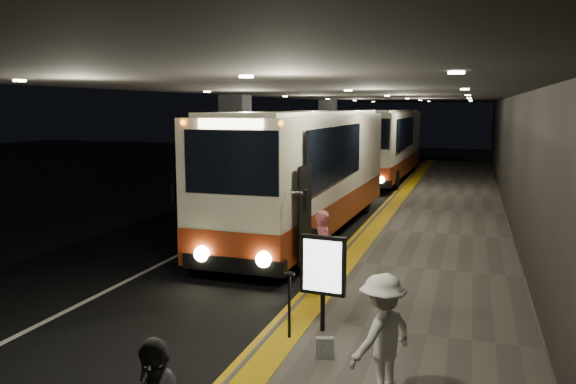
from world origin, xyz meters
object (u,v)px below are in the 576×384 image
Objects in this scene: coach_second at (385,147)px; passenger_waiting_white at (382,336)px; passenger_boarding at (324,250)px; stanchion_post at (289,306)px; info_sign at (323,267)px; coach_main at (308,177)px; bag_polka at (325,348)px.

passenger_waiting_white is at bearing -80.62° from coach_second.
passenger_boarding is 2.74m from stanchion_post.
info_sign is at bearing 46.41° from stanchion_post.
coach_main is at bearing -0.85° from passenger_boarding.
stanchion_post is (0.12, -2.73, -0.29)m from passenger_boarding.
stanchion_post is (-0.76, 0.57, 0.39)m from bag_polka.
stanchion_post is at bearing 162.27° from passenger_boarding.
passenger_waiting_white is 2.32m from info_sign.
coach_main is at bearing 104.16° from stanchion_post.
coach_second reaches higher than passenger_boarding.
coach_second is at bearing 89.97° from coach_main.
passenger_waiting_white is at bearing -67.25° from coach_main.
coach_main is 7.21× the size of passenger_waiting_white.
stanchion_post is (-0.45, -0.47, -0.58)m from info_sign.
coach_main is 6.14m from passenger_boarding.
coach_main reaches higher than coach_second.
bag_polka is at bearing -36.71° from stanchion_post.
info_sign is (2.27, -22.27, -0.52)m from coach_second.
coach_second is 10.71× the size of stanchion_post.
coach_main is 8.80m from stanchion_post.
passenger_boarding is at bearing -123.90° from passenger_waiting_white.
info_sign reaches higher than bag_polka.
coach_main is 10.86× the size of stanchion_post.
info_sign is at bearing -83.23° from coach_second.
coach_second is at bearing 99.99° from info_sign.
stanchion_post is at bearing -129.43° from info_sign.
info_sign is at bearing 174.00° from passenger_boarding.
info_sign is (-1.31, 1.90, 0.30)m from passenger_waiting_white.
coach_second is at bearing -139.87° from passenger_waiting_white.
passenger_boarding reaches higher than bag_polka.
passenger_waiting_white is at bearing -51.19° from info_sign.
passenger_boarding is 2.34m from info_sign.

